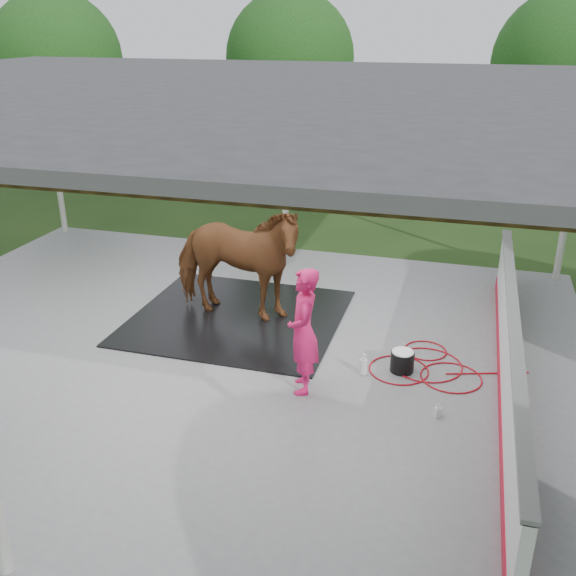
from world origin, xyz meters
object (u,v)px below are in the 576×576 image
(horse, at_px, (235,261))
(handler, at_px, (303,331))
(dasher_board, at_px, (508,356))
(wash_bucket, at_px, (402,361))

(horse, xyz_separation_m, handler, (1.71, -1.95, -0.15))
(dasher_board, xyz_separation_m, handler, (-2.73, -0.77, 0.36))
(horse, distance_m, handler, 2.60)
(dasher_board, relative_size, handler, 4.41)
(wash_bucket, bearing_deg, horse, 160.64)
(handler, distance_m, wash_bucket, 1.73)
(dasher_board, relative_size, horse, 3.28)
(horse, relative_size, handler, 1.34)
(dasher_board, distance_m, horse, 4.63)
(dasher_board, bearing_deg, horse, 165.19)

